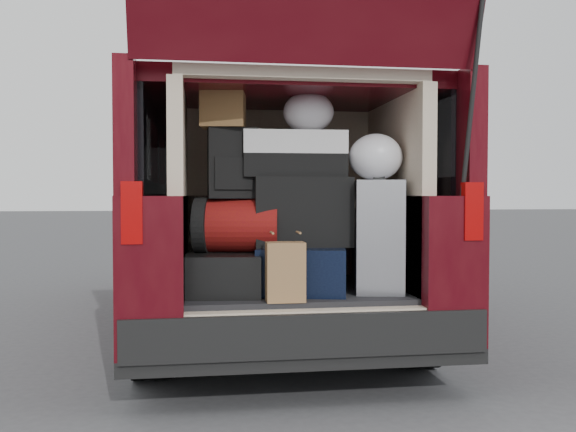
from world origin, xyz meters
The scene contains 14 objects.
ground centered at (0.00, 0.00, 0.00)m, with size 80.00×80.00×0.00m, color #3C3C3F.
minivan centered at (0.00, 1.86, 0.91)m, with size 1.90×5.35×2.77m.
load_floor centered at (0.00, 0.28, 0.28)m, with size 1.24×1.05×0.55m, color black.
black_hardshell centered at (-0.40, 0.15, 0.66)m, with size 0.42×0.57×0.23m, color black.
navy_hardshell centered at (0.05, 0.15, 0.68)m, with size 0.49×0.59×0.26m, color black.
silver_roller centered at (0.48, 0.08, 0.87)m, with size 0.27×0.43×0.64m, color white.
kraft_bag centered at (-0.10, -0.19, 0.70)m, with size 0.20×0.13×0.31m, color #8E6340.
red_duffel centered at (-0.33, 0.16, 0.93)m, with size 0.47×0.31×0.31m, color maroon.
black_soft_case centered at (0.05, 0.16, 1.01)m, with size 0.55×0.33×0.40m, color black.
backpack centered at (-0.35, 0.16, 1.28)m, with size 0.28×0.17×0.40m, color black.
twotone_duffel centered at (0.00, 0.19, 1.34)m, with size 0.59×0.30×0.26m, color silver.
grocery_sack_lower centered at (-0.41, 0.16, 1.59)m, with size 0.24×0.20×0.22m, color brown.
plastic_bag_center centered at (0.10, 0.22, 1.59)m, with size 0.30×0.28×0.24m, color silver.
plastic_bag_right centered at (0.46, 0.06, 1.32)m, with size 0.31×0.29×0.27m, color silver.
Camera 1 is at (-0.54, -3.32, 1.11)m, focal length 38.00 mm.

